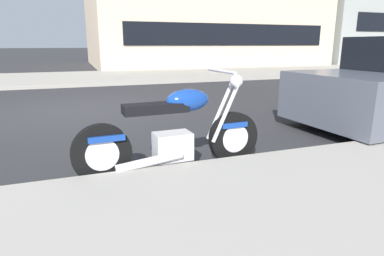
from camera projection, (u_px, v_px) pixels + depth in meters
The scene contains 5 objects.
ground_plane at pixel (79, 110), 6.97m from camera, with size 260.00×260.00×0.00m, color #28282B.
sidewalk_far_curb at pixel (320, 70), 16.88m from camera, with size 120.00×5.00×0.14m, color gray.
parking_stall_stripe at pixel (86, 164), 3.84m from camera, with size 0.12×2.20×0.01m, color silver.
parked_motorcycle at pixel (175, 134), 3.55m from camera, with size 2.11×0.62×1.10m.
townhouse_behind_pole at pixel (194, 0), 21.84m from camera, with size 13.54×11.55×8.45m.
Camera 1 is at (-0.07, -7.26, 1.36)m, focal length 30.64 mm.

